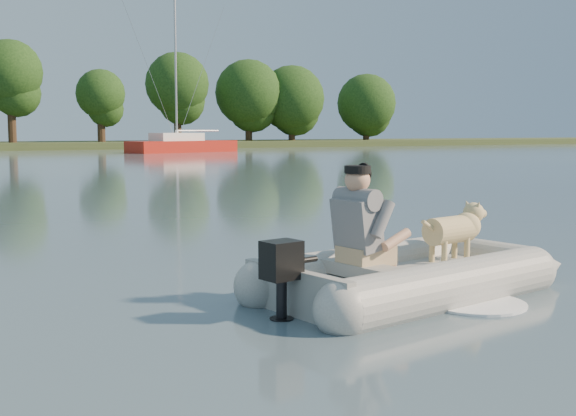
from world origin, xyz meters
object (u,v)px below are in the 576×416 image
dinghy (413,234)px  man (359,221)px  dog (450,235)px  sailboat (182,145)px

dinghy → man: bearing=175.8°
dinghy → man: (-0.72, -0.09, 0.19)m
man → dog: (1.37, 0.27, -0.27)m
man → dog: size_ratio=1.16×
dinghy → sailboat: 48.13m
dinghy → man: size_ratio=4.35×
man → dog: 1.43m
dinghy → dog: 0.68m
sailboat → dog: bearing=-122.7°
man → dinghy: bearing=-4.2°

